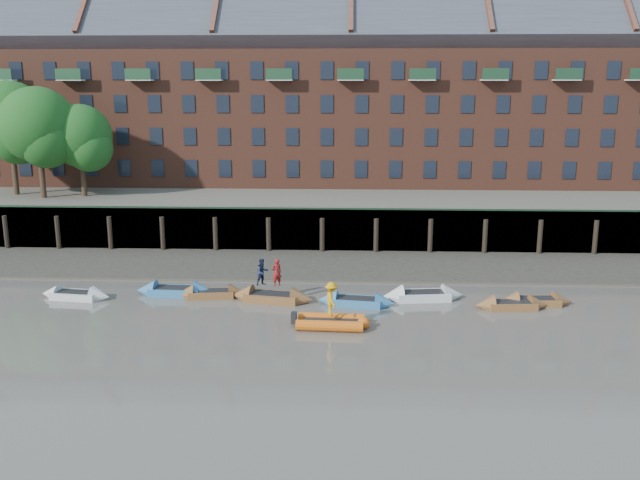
# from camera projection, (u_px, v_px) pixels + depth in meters

# --- Properties ---
(ground) EXTENTS (220.00, 220.00, 0.00)m
(ground) POSITION_uv_depth(u_px,v_px,m) (348.00, 375.00, 29.28)
(ground) COLOR #635D54
(ground) RESTS_ON ground
(foreshore) EXTENTS (110.00, 8.00, 0.50)m
(foreshore) POSITION_uv_depth(u_px,v_px,m) (349.00, 266.00, 46.81)
(foreshore) COLOR #3D382F
(foreshore) RESTS_ON ground
(mud_band) EXTENTS (110.00, 1.60, 0.10)m
(mud_band) POSITION_uv_depth(u_px,v_px,m) (349.00, 280.00, 43.50)
(mud_band) COLOR #4C4336
(mud_band) RESTS_ON ground
(river_wall) EXTENTS (110.00, 1.23, 3.30)m
(river_wall) POSITION_uv_depth(u_px,v_px,m) (349.00, 230.00, 50.71)
(river_wall) COLOR #2D2A26
(river_wall) RESTS_ON ground
(bank_terrace) EXTENTS (110.00, 28.00, 3.20)m
(bank_terrace) POSITION_uv_depth(u_px,v_px,m) (349.00, 200.00, 63.97)
(bank_terrace) COLOR #5E594D
(bank_terrace) RESTS_ON ground
(apartment_terrace) EXTENTS (80.60, 15.56, 20.98)m
(apartment_terrace) POSITION_uv_depth(u_px,v_px,m) (350.00, 78.00, 62.41)
(apartment_terrace) COLOR brown
(apartment_terrace) RESTS_ON bank_terrace
(tree_cluster) EXTENTS (11.76, 7.74, 9.40)m
(tree_cluster) POSITION_uv_depth(u_px,v_px,m) (35.00, 125.00, 54.94)
(tree_cluster) COLOR #3A281C
(tree_cluster) RESTS_ON bank_terrace
(rowboat_0) EXTENTS (4.35, 1.74, 1.23)m
(rowboat_0) POSITION_uv_depth(u_px,v_px,m) (76.00, 295.00, 39.59)
(rowboat_0) COLOR silver
(rowboat_0) RESTS_ON ground
(rowboat_1) EXTENTS (4.75, 1.54, 1.36)m
(rowboat_1) POSITION_uv_depth(u_px,v_px,m) (175.00, 291.00, 40.27)
(rowboat_1) COLOR teal
(rowboat_1) RESTS_ON ground
(rowboat_2) EXTENTS (4.22, 1.66, 1.19)m
(rowboat_2) POSITION_uv_depth(u_px,v_px,m) (211.00, 294.00, 39.88)
(rowboat_2) COLOR brown
(rowboat_2) RESTS_ON ground
(rowboat_3) EXTENTS (4.98, 2.17, 1.40)m
(rowboat_3) POSITION_uv_depth(u_px,v_px,m) (272.00, 297.00, 39.10)
(rowboat_3) COLOR brown
(rowboat_3) RESTS_ON ground
(rowboat_4) EXTENTS (4.53, 1.87, 1.28)m
(rowboat_4) POSITION_uv_depth(u_px,v_px,m) (356.00, 302.00, 38.37)
(rowboat_4) COLOR teal
(rowboat_4) RESTS_ON ground
(rowboat_5) EXTENTS (4.90, 1.95, 1.38)m
(rowboat_5) POSITION_uv_depth(u_px,v_px,m) (423.00, 296.00, 39.40)
(rowboat_5) COLOR silver
(rowboat_5) RESTS_ON ground
(rowboat_6) EXTENTS (4.15, 1.45, 1.18)m
(rowboat_6) POSITION_uv_depth(u_px,v_px,m) (512.00, 305.00, 37.84)
(rowboat_6) COLOR brown
(rowboat_6) RESTS_ON ground
(rowboat_7) EXTENTS (4.18, 1.36, 1.20)m
(rowboat_7) POSITION_uv_depth(u_px,v_px,m) (535.00, 301.00, 38.47)
(rowboat_7) COLOR brown
(rowboat_7) RESTS_ON ground
(rib_tender) EXTENTS (3.79, 1.93, 0.65)m
(rib_tender) POSITION_uv_depth(u_px,v_px,m) (333.00, 322.00, 34.91)
(rib_tender) COLOR orange
(rib_tender) RESTS_ON ground
(person_rower_a) EXTENTS (0.70, 0.62, 1.61)m
(person_rower_a) POSITION_uv_depth(u_px,v_px,m) (277.00, 272.00, 38.72)
(person_rower_a) COLOR maroon
(person_rower_a) RESTS_ON rowboat_3
(person_rower_b) EXTENTS (0.97, 0.94, 1.57)m
(person_rower_b) POSITION_uv_depth(u_px,v_px,m) (262.00, 272.00, 38.89)
(person_rower_b) COLOR #19233F
(person_rower_b) RESTS_ON rowboat_3
(person_rib_crew) EXTENTS (0.95, 1.31, 1.82)m
(person_rib_crew) POSITION_uv_depth(u_px,v_px,m) (331.00, 299.00, 34.63)
(person_rib_crew) COLOR orange
(person_rib_crew) RESTS_ON rib_tender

